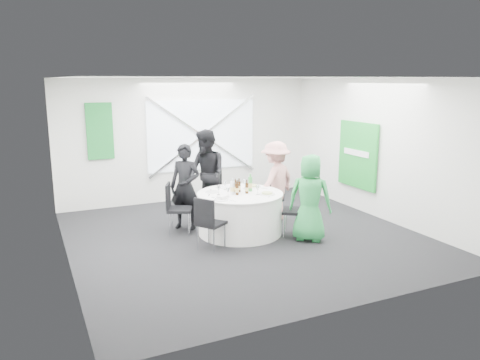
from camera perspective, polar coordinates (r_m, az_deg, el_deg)
name	(u,v)px	position (r m, az deg, el deg)	size (l,w,h in m)	color
floor	(245,236)	(8.50, 0.57, -6.86)	(6.00, 6.00, 0.00)	black
ceiling	(245,78)	(8.04, 0.61, 12.36)	(6.00, 6.00, 0.00)	silver
wall_back	(189,140)	(10.91, -6.20, 4.87)	(6.00, 6.00, 0.00)	silver
wall_front	(354,199)	(5.65, 13.74, -2.24)	(6.00, 6.00, 0.00)	silver
wall_left	(62,174)	(7.41, -20.88, 0.68)	(6.00, 6.00, 0.00)	silver
wall_right	(380,149)	(9.81, 16.67, 3.61)	(6.00, 6.00, 0.00)	silver
window_panel	(202,135)	(10.96, -4.65, 5.46)	(2.60, 0.03, 1.60)	white
window_brace_a	(203,135)	(10.93, -4.58, 5.44)	(0.05, 0.05, 3.16)	silver
window_brace_b	(203,135)	(10.93, -4.58, 5.44)	(0.05, 0.05, 3.16)	silver
green_banner	(100,131)	(10.37, -16.72, 5.72)	(0.55, 0.04, 1.20)	#16712B
green_sign	(358,155)	(10.25, 14.14, 2.97)	(0.05, 1.20, 1.40)	green
banquet_table	(240,213)	(8.56, 0.00, -4.06)	(1.56, 1.56, 0.76)	white
chair_back	(215,193)	(9.47, -3.03, -1.54)	(0.43, 0.44, 0.91)	black
chair_back_left	(175,204)	(8.58, -7.96, -2.97)	(0.57, 0.56, 0.94)	black
chair_back_right	(274,196)	(9.44, 4.12, -1.96)	(0.51, 0.50, 0.82)	black
chair_front_right	(300,206)	(8.39, 7.36, -3.14)	(0.62, 0.61, 0.97)	black
chair_front_left	(208,220)	(7.71, -3.90, -4.83)	(0.57, 0.57, 0.90)	black
person_man_back_left	(185,187)	(8.80, -6.70, -0.83)	(0.59, 0.39, 1.61)	black
person_man_back	(206,175)	(9.37, -4.13, 0.64)	(0.88, 0.48, 1.81)	black
person_woman_pink	(275,181)	(9.31, 4.35, -0.13)	(1.03, 0.48, 1.59)	#D68F8A
person_woman_green	(310,198)	(8.19, 8.52, -2.17)	(0.75, 0.49, 1.53)	green
plate_back	(227,187)	(8.89, -1.59, -0.88)	(0.27, 0.27, 0.01)	white
plate_back_left	(212,192)	(8.52, -3.39, -1.47)	(0.25, 0.25, 0.01)	white
plate_back_right	(254,186)	(8.93, 1.67, -0.76)	(0.28, 0.28, 0.04)	white
plate_front_right	(267,194)	(8.36, 3.31, -1.67)	(0.29, 0.29, 0.04)	white
plate_front_left	(221,200)	(7.97, -2.33, -2.41)	(0.25, 0.25, 0.01)	white
napkin	(222,197)	(8.02, -2.18, -2.09)	(0.18, 0.12, 0.05)	white
beer_bottle_a	(235,187)	(8.51, -0.56, -0.87)	(0.06, 0.06, 0.25)	#3C210B
beer_bottle_b	(239,187)	(8.52, -0.12, -0.83)	(0.06, 0.06, 0.25)	#3C210B
beer_bottle_c	(247,188)	(8.41, 0.83, -1.01)	(0.06, 0.06, 0.25)	#3C210B
beer_bottle_d	(237,189)	(8.31, -0.36, -1.10)	(0.06, 0.06, 0.27)	#3C210B
green_water_bottle	(250,184)	(8.58, 1.26, -0.52)	(0.08, 0.08, 0.33)	green
clear_water_bottle	(232,188)	(8.35, -0.93, -0.98)	(0.08, 0.08, 0.29)	silver
wine_glass_a	(225,183)	(8.67, -1.83, -0.42)	(0.07, 0.07, 0.17)	white
wine_glass_b	(237,182)	(8.79, -0.40, -0.24)	(0.07, 0.07, 0.17)	white
wine_glass_c	(244,182)	(8.78, 0.54, -0.25)	(0.07, 0.07, 0.17)	white
wine_glass_d	(258,188)	(8.33, 2.15, -0.94)	(0.07, 0.07, 0.17)	white
wine_glass_e	(219,188)	(8.31, -2.63, -0.98)	(0.07, 0.07, 0.17)	white
wine_glass_f	(228,190)	(8.15, -1.46, -1.23)	(0.07, 0.07, 0.17)	white
fork_a	(237,186)	(9.02, -0.34, -0.70)	(0.01, 0.15, 0.01)	silver
knife_a	(219,188)	(8.88, -2.54, -0.92)	(0.01, 0.15, 0.01)	silver
fork_b	(211,190)	(8.67, -3.59, -1.26)	(0.01, 0.15, 0.01)	silver
knife_b	(209,195)	(8.32, -3.80, -1.84)	(0.01, 0.15, 0.01)	silver
fork_c	(264,188)	(8.81, 2.99, -1.03)	(0.01, 0.15, 0.01)	silver
knife_c	(249,186)	(9.00, 1.04, -0.73)	(0.01, 0.15, 0.01)	silver
fork_d	(269,196)	(8.23, 3.58, -2.00)	(0.01, 0.15, 0.01)	silver
knife_d	(272,192)	(8.51, 3.88, -1.53)	(0.01, 0.15, 0.01)	silver
fork_e	(215,198)	(8.10, -3.03, -2.21)	(0.01, 0.15, 0.01)	silver
knife_e	(232,201)	(7.92, -0.96, -2.53)	(0.01, 0.15, 0.01)	silver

